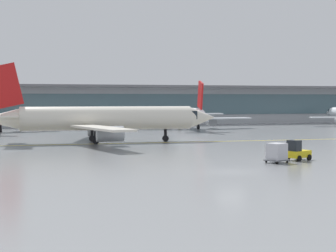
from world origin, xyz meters
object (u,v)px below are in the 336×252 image
baggage_tug (297,152)px  gate_airplane_2 (188,115)px  taxiing_regional_jet (105,119)px  cargo_dolly_lead (277,152)px

baggage_tug → gate_airplane_2: bearing=58.6°
gate_airplane_2 → baggage_tug: bearing=179.1°
gate_airplane_2 → baggage_tug: 58.87m
baggage_tug → taxiing_regional_jet: bearing=94.7°
taxiing_regional_jet → baggage_tug: taxiing_regional_jet is taller
gate_airplane_2 → cargo_dolly_lead: 60.66m
gate_airplane_2 → taxiing_regional_jet: size_ratio=0.86×
taxiing_regional_jet → gate_airplane_2: bearing=55.4°
gate_airplane_2 → taxiing_regional_jet: taxiing_regional_jet is taller
cargo_dolly_lead → gate_airplane_2: bearing=56.0°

